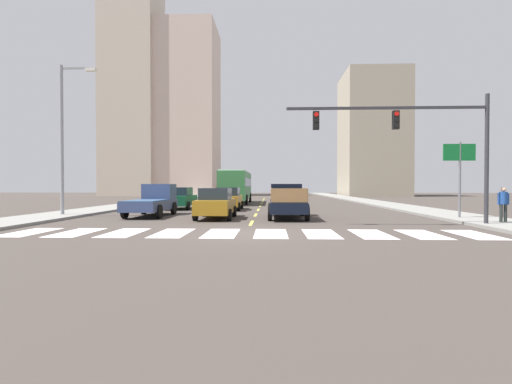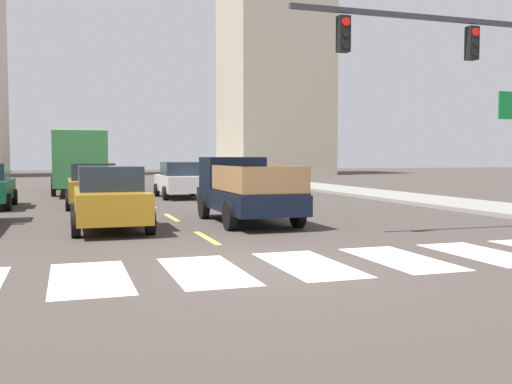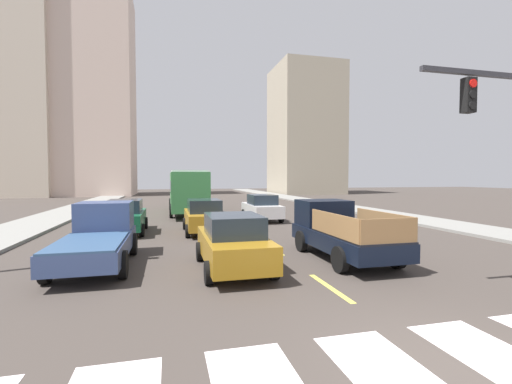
# 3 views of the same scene
# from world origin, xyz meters

# --- Properties ---
(ground_plane) EXTENTS (160.00, 160.00, 0.00)m
(ground_plane) POSITION_xyz_m (0.00, 0.00, 0.00)
(ground_plane) COLOR #403833
(sidewalk_right) EXTENTS (3.34, 110.00, 0.15)m
(sidewalk_right) POSITION_xyz_m (11.79, 18.00, 0.07)
(sidewalk_right) COLOR gray
(sidewalk_right) RESTS_ON ground
(crosswalk_stripe_3) EXTENTS (1.25, 2.88, 0.01)m
(crosswalk_stripe_3) POSITION_xyz_m (-2.89, 0.00, 0.00)
(crosswalk_stripe_3) COLOR silver
(crosswalk_stripe_3) RESTS_ON ground
(crosswalk_stripe_4) EXTENTS (1.25, 2.88, 0.01)m
(crosswalk_stripe_4) POSITION_xyz_m (-0.96, 0.00, 0.00)
(crosswalk_stripe_4) COLOR silver
(crosswalk_stripe_4) RESTS_ON ground
(crosswalk_stripe_5) EXTENTS (1.25, 2.88, 0.01)m
(crosswalk_stripe_5) POSITION_xyz_m (0.96, 0.00, 0.00)
(crosswalk_stripe_5) COLOR silver
(crosswalk_stripe_5) RESTS_ON ground
(crosswalk_stripe_6) EXTENTS (1.25, 2.88, 0.01)m
(crosswalk_stripe_6) POSITION_xyz_m (2.89, 0.00, 0.00)
(crosswalk_stripe_6) COLOR silver
(crosswalk_stripe_6) RESTS_ON ground
(crosswalk_stripe_7) EXTENTS (1.25, 2.88, 0.01)m
(crosswalk_stripe_7) POSITION_xyz_m (4.81, 0.00, 0.00)
(crosswalk_stripe_7) COLOR silver
(crosswalk_stripe_7) RESTS_ON ground
(lane_dash_0) EXTENTS (0.16, 2.40, 0.01)m
(lane_dash_0) POSITION_xyz_m (0.00, 4.00, 0.00)
(lane_dash_0) COLOR #D4C94B
(lane_dash_0) RESTS_ON ground
(lane_dash_1) EXTENTS (0.16, 2.40, 0.01)m
(lane_dash_1) POSITION_xyz_m (0.00, 9.00, 0.00)
(lane_dash_1) COLOR #D4C94B
(lane_dash_1) RESTS_ON ground
(lane_dash_2) EXTENTS (0.16, 2.40, 0.01)m
(lane_dash_2) POSITION_xyz_m (0.00, 14.00, 0.00)
(lane_dash_2) COLOR #D4C94B
(lane_dash_2) RESTS_ON ground
(lane_dash_3) EXTENTS (0.16, 2.40, 0.01)m
(lane_dash_3) POSITION_xyz_m (0.00, 19.00, 0.00)
(lane_dash_3) COLOR #D4C94B
(lane_dash_3) RESTS_ON ground
(lane_dash_4) EXTENTS (0.16, 2.40, 0.01)m
(lane_dash_4) POSITION_xyz_m (0.00, 24.00, 0.00)
(lane_dash_4) COLOR #D4C94B
(lane_dash_4) RESTS_ON ground
(lane_dash_5) EXTENTS (0.16, 2.40, 0.01)m
(lane_dash_5) POSITION_xyz_m (0.00, 29.00, 0.00)
(lane_dash_5) COLOR #D4C94B
(lane_dash_5) RESTS_ON ground
(lane_dash_6) EXTENTS (0.16, 2.40, 0.01)m
(lane_dash_6) POSITION_xyz_m (0.00, 34.00, 0.00)
(lane_dash_6) COLOR #D4C94B
(lane_dash_6) RESTS_ON ground
(lane_dash_7) EXTENTS (0.16, 2.40, 0.01)m
(lane_dash_7) POSITION_xyz_m (0.00, 39.00, 0.00)
(lane_dash_7) COLOR #D4C94B
(lane_dash_7) RESTS_ON ground
(pickup_stakebed) EXTENTS (2.18, 5.20, 1.96)m
(pickup_stakebed) POSITION_xyz_m (1.89, 7.21, 0.94)
(pickup_stakebed) COLOR black
(pickup_stakebed) RESTS_ON ground
(city_bus) EXTENTS (2.72, 10.80, 3.32)m
(city_bus) POSITION_xyz_m (-2.61, 23.81, 1.95)
(city_bus) COLOR #34773E
(city_bus) RESTS_ON ground
(sedan_near_left) EXTENTS (2.02, 4.40, 1.72)m
(sedan_near_left) POSITION_xyz_m (-2.12, 6.35, 0.86)
(sedan_near_left) COLOR #9D6E18
(sedan_near_left) RESTS_ON ground
(sedan_far) EXTENTS (2.02, 4.40, 1.72)m
(sedan_far) POSITION_xyz_m (1.92, 17.87, 0.86)
(sedan_far) COLOR silver
(sedan_far) RESTS_ON ground
(sedan_near_right) EXTENTS (2.02, 4.40, 1.72)m
(sedan_near_right) POSITION_xyz_m (-2.27, 13.77, 0.86)
(sedan_near_right) COLOR #A9761D
(sedan_near_right) RESTS_ON ground
(traffic_signal_gantry) EXTENTS (9.13, 0.27, 6.00)m
(traffic_signal_gantry) POSITION_xyz_m (7.79, 2.82, 4.21)
(traffic_signal_gantry) COLOR #2D2D33
(traffic_signal_gantry) RESTS_ON ground
(block_mid_left) EXTENTS (10.58, 11.37, 21.83)m
(block_mid_left) POSITION_xyz_m (19.25, 52.94, 10.91)
(block_mid_left) COLOR tan
(block_mid_left) RESTS_ON ground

